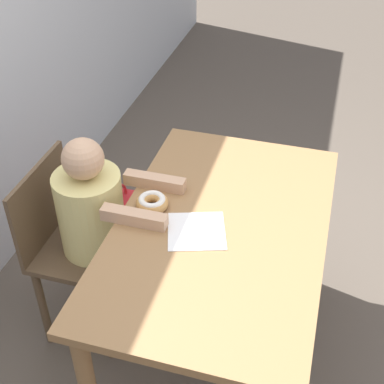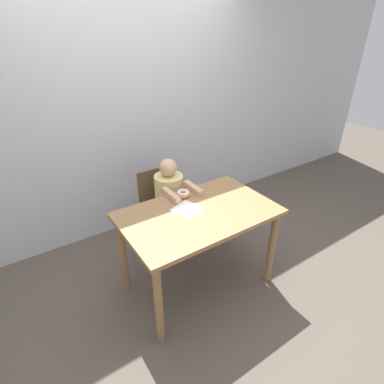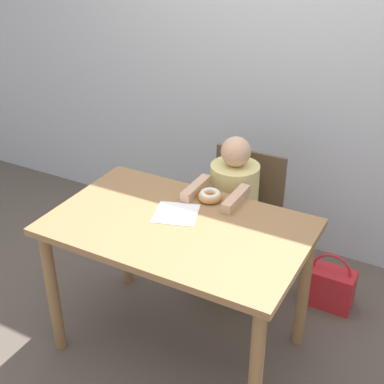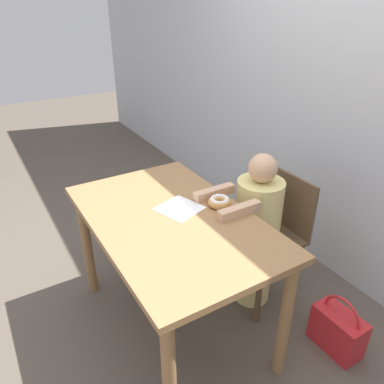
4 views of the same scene
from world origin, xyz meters
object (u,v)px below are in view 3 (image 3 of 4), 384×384
object	(u,v)px
chair	(240,217)
donut	(210,195)
child_figure	(233,220)
handbag	(329,286)

from	to	relation	value
chair	donut	size ratio (longest dim) A/B	6.79
chair	child_figure	world-z (taller)	child_figure
chair	donut	distance (m)	0.49
child_figure	handbag	bearing A→B (deg)	15.16
donut	handbag	size ratio (longest dim) A/B	0.35
chair	handbag	bearing A→B (deg)	4.79
chair	handbag	world-z (taller)	chair
child_figure	donut	world-z (taller)	child_figure
child_figure	handbag	world-z (taller)	child_figure
chair	handbag	xyz separation A→B (m)	(0.56, 0.05, -0.33)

